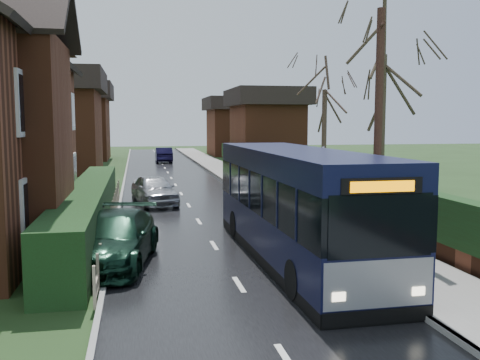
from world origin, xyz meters
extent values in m
plane|color=#23411C|center=(0.00, 0.00, 0.00)|extent=(140.00, 140.00, 0.00)
cube|color=black|center=(0.00, 10.00, 0.01)|extent=(6.00, 100.00, 0.02)
cube|color=slate|center=(4.25, 10.00, 0.07)|extent=(2.50, 100.00, 0.14)
cube|color=gray|center=(3.05, 10.00, 0.07)|extent=(0.12, 100.00, 0.14)
cube|color=gray|center=(-3.05, 10.00, 0.05)|extent=(0.12, 100.00, 0.10)
cube|color=black|center=(-3.90, 5.00, 0.80)|extent=(1.20, 16.00, 1.60)
cube|color=brown|center=(5.80, 10.00, 0.30)|extent=(0.30, 50.00, 0.60)
cube|color=black|center=(5.80, 10.00, 1.20)|extent=(0.60, 50.00, 1.20)
cube|color=brown|center=(-5.50, 2.00, 3.00)|extent=(2.50, 4.00, 6.00)
cube|color=silver|center=(-4.95, 0.00, 1.60)|extent=(0.08, 1.20, 1.60)
cube|color=black|center=(-4.92, 0.00, 1.60)|extent=(0.03, 0.95, 1.35)
cube|color=silver|center=(-4.95, 0.00, 4.20)|extent=(0.08, 1.20, 1.60)
cube|color=black|center=(-4.92, 0.00, 4.20)|extent=(0.03, 0.95, 1.35)
cube|color=silver|center=(-4.95, 4.00, 1.60)|extent=(0.08, 1.20, 1.60)
cube|color=black|center=(-4.92, 4.00, 1.60)|extent=(0.03, 0.95, 1.35)
cube|color=silver|center=(-4.95, 4.00, 4.20)|extent=(0.08, 1.20, 1.60)
cube|color=black|center=(-4.92, 4.00, 4.20)|extent=(0.03, 0.95, 1.35)
cube|color=silver|center=(-4.95, 8.00, 1.60)|extent=(0.08, 1.20, 1.60)
cube|color=black|center=(-4.92, 8.00, 1.60)|extent=(0.03, 0.95, 1.35)
cube|color=silver|center=(-4.95, 8.00, 4.20)|extent=(0.08, 1.20, 1.60)
cube|color=black|center=(-4.92, 8.00, 4.20)|extent=(0.03, 0.95, 1.35)
cube|color=silver|center=(-4.95, 10.50, 1.60)|extent=(0.08, 1.20, 1.60)
cube|color=black|center=(-4.92, 10.50, 1.60)|extent=(0.03, 0.95, 1.35)
cube|color=silver|center=(-4.95, 10.50, 4.20)|extent=(0.08, 1.20, 1.60)
cube|color=black|center=(-4.92, 10.50, 4.20)|extent=(0.03, 0.95, 1.35)
cube|color=black|center=(1.96, 0.00, 0.83)|extent=(2.41, 9.93, 1.03)
cube|color=black|center=(1.96, 0.00, 1.88)|extent=(2.43, 9.94, 1.08)
cube|color=black|center=(1.96, 0.00, 2.72)|extent=(2.41, 9.93, 0.59)
cube|color=black|center=(1.96, 0.00, 0.16)|extent=(2.41, 9.93, 0.31)
cube|color=gray|center=(2.04, -4.90, 0.81)|extent=(2.16, 0.15, 0.90)
cube|color=black|center=(2.04, -4.93, 1.89)|extent=(2.03, 0.11, 1.17)
cube|color=black|center=(2.04, -4.93, 2.61)|extent=(1.58, 0.11, 0.31)
cube|color=#FF8C00|center=(2.04, -4.97, 2.61)|extent=(1.24, 0.06, 0.20)
cube|color=black|center=(2.04, -4.91, 0.20)|extent=(2.21, 0.18, 0.27)
cube|color=#FFF2CC|center=(1.26, -4.97, 0.63)|extent=(0.25, 0.05, 0.16)
cube|color=#FFF2CC|center=(2.83, -4.95, 0.63)|extent=(0.25, 0.05, 0.16)
cylinder|color=black|center=(1.00, -3.18, 0.43)|extent=(0.27, 0.87, 0.86)
cylinder|color=black|center=(3.03, -3.15, 0.43)|extent=(0.27, 0.87, 0.86)
cylinder|color=black|center=(0.89, 3.15, 0.43)|extent=(0.27, 0.87, 0.86)
cylinder|color=black|center=(2.93, 3.18, 0.43)|extent=(0.27, 0.87, 0.86)
imported|color=#A9AAAE|center=(-1.50, 10.63, 0.68)|extent=(2.34, 4.24, 1.37)
imported|color=black|center=(-2.90, 0.43, 0.68)|extent=(2.75, 4.99, 1.37)
imported|color=black|center=(0.24, 36.36, 0.70)|extent=(1.48, 4.24, 1.40)
cylinder|color=slate|center=(4.00, 3.55, 1.47)|extent=(0.08, 0.08, 2.94)
cube|color=white|center=(4.00, 3.55, 2.73)|extent=(0.22, 0.43, 0.34)
cube|color=white|center=(4.00, 3.55, 2.31)|extent=(0.20, 0.39, 0.29)
cylinder|color=#321D16|center=(4.80, 1.06, 3.52)|extent=(0.24, 0.24, 7.05)
cube|color=#321D16|center=(4.80, 1.06, 6.54)|extent=(0.32, 0.89, 0.08)
cylinder|color=#382E21|center=(6.75, 4.91, 3.12)|extent=(0.30, 0.30, 6.23)
cylinder|color=#3E2D24|center=(9.00, 17.27, 2.85)|extent=(0.31, 0.31, 5.70)
camera|label=1|loc=(-2.27, -13.78, 3.76)|focal=40.00mm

